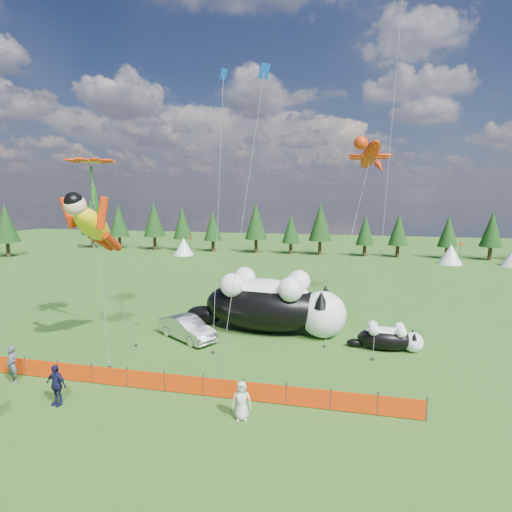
{
  "coord_description": "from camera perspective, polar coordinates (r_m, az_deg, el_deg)",
  "views": [
    {
      "loc": [
        7.36,
        -19.94,
        9.51
      ],
      "look_at": [
        2.02,
        4.0,
        5.8
      ],
      "focal_mm": 28.0,
      "sensor_mm": 36.0,
      "label": 1
    }
  ],
  "objects": [
    {
      "name": "car",
      "position": [
        27.45,
        -9.77,
        -10.13
      ],
      "size": [
        4.77,
        3.8,
        1.52
      ],
      "primitive_type": "imported",
      "rotation": [
        0.0,
        0.0,
        1.02
      ],
      "color": "silver",
      "rests_on": "ground"
    },
    {
      "name": "cat_large",
      "position": [
        28.25,
        2.24,
        -6.77
      ],
      "size": [
        11.82,
        5.0,
        4.27
      ],
      "rotation": [
        0.0,
        0.0,
        -0.1
      ],
      "color": "black",
      "rests_on": "ground"
    },
    {
      "name": "superhero_kite",
      "position": [
        25.23,
        -22.34,
        4.17
      ],
      "size": [
        5.14,
        5.45,
        10.07
      ],
      "color": "yellow",
      "rests_on": "ground"
    },
    {
      "name": "spectator_e",
      "position": [
        18.11,
        -2.07,
        -19.93
      ],
      "size": [
        0.94,
        0.73,
        1.72
      ],
      "primitive_type": "imported",
      "rotation": [
        0.0,
        0.0,
        0.24
      ],
      "color": "silver",
      "rests_on": "ground"
    },
    {
      "name": "diamond_kite_c",
      "position": [
        19.52,
        0.7,
        22.01
      ],
      "size": [
        2.53,
        1.5,
        15.73
      ],
      "color": "blue",
      "rests_on": "ground"
    },
    {
      "name": "flower_kite",
      "position": [
        28.11,
        -22.51,
        12.1
      ],
      "size": [
        5.18,
        6.15,
        12.82
      ],
      "color": "red",
      "rests_on": "ground"
    },
    {
      "name": "ground",
      "position": [
        23.28,
        -7.29,
        -15.59
      ],
      "size": [
        160.0,
        160.0,
        0.0
      ],
      "primitive_type": "plane",
      "color": "#143A0A",
      "rests_on": "ground"
    },
    {
      "name": "safety_fence",
      "position": [
        20.54,
        -10.29,
        -17.55
      ],
      "size": [
        22.06,
        0.06,
        1.1
      ],
      "color": "#262626",
      "rests_on": "ground"
    },
    {
      "name": "gecko_kite",
      "position": [
        32.04,
        15.97,
        13.68
      ],
      "size": [
        4.83,
        10.88,
        14.82
      ],
      "color": "red",
      "rests_on": "ground"
    },
    {
      "name": "diamond_kite_a",
      "position": [
        27.61,
        -4.78,
        22.14
      ],
      "size": [
        0.67,
        4.48,
        17.98
      ],
      "color": "blue",
      "rests_on": "ground"
    },
    {
      "name": "festival_tents",
      "position": [
        60.59,
        15.89,
        0.57
      ],
      "size": [
        50.0,
        3.2,
        2.8
      ],
      "primitive_type": null,
      "color": "white",
      "rests_on": "ground"
    },
    {
      "name": "diamond_kite_b",
      "position": [
        30.94,
        20.04,
        30.04
      ],
      "size": [
        1.65,
        6.43,
        23.39
      ],
      "color": "#0D9C97",
      "rests_on": "ground"
    },
    {
      "name": "cat_small",
      "position": [
        26.61,
        18.48,
        -11.0
      ],
      "size": [
        4.59,
        1.65,
        1.66
      ],
      "rotation": [
        0.0,
        0.0,
        -0.01
      ],
      "color": "black",
      "rests_on": "ground"
    },
    {
      "name": "spectator_c",
      "position": [
        21.2,
        -26.66,
        -16.13
      ],
      "size": [
        1.21,
        0.76,
        1.93
      ],
      "primitive_type": "imported",
      "rotation": [
        0.0,
        0.0,
        -0.17
      ],
      "color": "#15173B",
      "rests_on": "ground"
    },
    {
      "name": "tree_line",
      "position": [
        65.58,
        6.08,
        3.72
      ],
      "size": [
        90.0,
        4.0,
        8.0
      ],
      "primitive_type": null,
      "color": "black",
      "rests_on": "ground"
    },
    {
      "name": "spectator_a",
      "position": [
        24.52,
        -31.48,
        -13.09
      ],
      "size": [
        0.8,
        0.61,
        1.96
      ],
      "primitive_type": "imported",
      "rotation": [
        0.0,
        0.0,
        -0.22
      ],
      "color": "#505055",
      "rests_on": "ground"
    }
  ]
}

